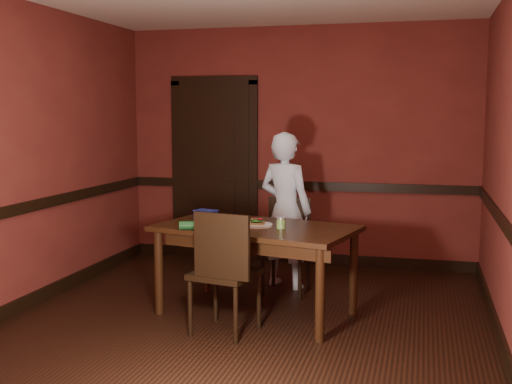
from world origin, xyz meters
The scene contains 21 objects.
floor centered at (0.00, 0.00, 0.00)m, with size 4.00×4.50×0.01m, color black.
wall_back centered at (0.00, 2.25, 1.35)m, with size 4.00×0.02×2.70m, color maroon.
wall_front centered at (0.00, -2.25, 1.35)m, with size 4.00×0.02×2.70m, color maroon.
wall_left centered at (-2.00, 0.00, 1.35)m, with size 0.02×4.50×2.70m, color maroon.
wall_right centered at (2.00, 0.00, 1.35)m, with size 0.02×4.50×2.70m, color maroon.
dado_back centered at (0.00, 2.23, 0.90)m, with size 4.00×0.03×0.10m, color black.
dado_left centered at (-1.99, 0.00, 0.90)m, with size 0.03×4.50×0.10m, color black.
dado_right centered at (1.99, 0.00, 0.90)m, with size 0.03×4.50×0.10m, color black.
baseboard_back centered at (0.00, 2.23, 0.06)m, with size 4.00×0.03×0.12m, color black.
baseboard_left centered at (-1.99, 0.00, 0.06)m, with size 0.03×4.50×0.12m, color black.
baseboard_right centered at (1.99, 0.00, 0.06)m, with size 0.03×4.50×0.12m, color black.
door centered at (-1.00, 2.22, 1.09)m, with size 1.05×0.07×2.20m.
dining_table centered at (0.03, 0.25, 0.39)m, with size 1.65×0.93×0.77m, color black.
chair_far centered at (0.14, 0.98, 0.45)m, with size 0.42×0.42×0.90m, color black, non-canonical shape.
chair_near centered at (-0.09, -0.26, 0.49)m, with size 0.46×0.46×0.98m, color black, non-canonical shape.
person centered at (0.08, 1.20, 0.77)m, with size 0.56×0.37×1.54m, color silver.
sandwich_plate centered at (0.04, 0.24, 0.79)m, with size 0.27×0.27×0.07m.
sauce_jar centered at (0.26, 0.19, 0.82)m, with size 0.08×0.08×0.09m.
cheese_saucer centered at (-0.35, 0.31, 0.79)m, with size 0.18×0.18×0.06m.
food_tub centered at (-0.51, 0.48, 0.81)m, with size 0.22×0.18×0.08m.
wrapped_veg centered at (-0.42, -0.05, 0.81)m, with size 0.07×0.07×0.25m, color #133E19.
Camera 1 is at (1.39, -4.94, 1.72)m, focal length 45.00 mm.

